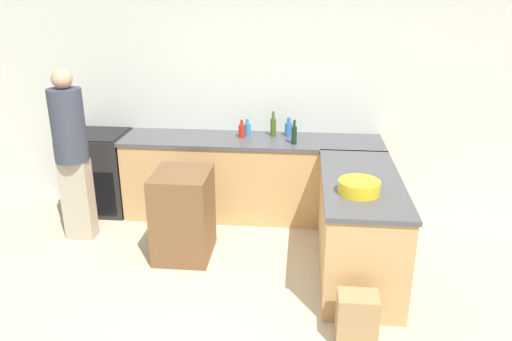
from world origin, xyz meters
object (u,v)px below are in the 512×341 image
(wine_bottle_dark, at_px, (294,134))
(range_oven, at_px, (99,172))
(island_table, at_px, (183,214))
(person_by_range, at_px, (71,149))
(water_bottle_blue, at_px, (289,129))
(olive_oil_bottle, at_px, (273,126))
(hot_sauce_bottle, at_px, (242,130))
(dish_soap_bottle, at_px, (247,129))
(paper_bag, at_px, (357,319))
(mixing_bowl, at_px, (359,187))

(wine_bottle_dark, bearing_deg, range_oven, 176.35)
(range_oven, height_order, island_table, range_oven)
(wine_bottle_dark, height_order, person_by_range, person_by_range)
(island_table, height_order, water_bottle_blue, water_bottle_blue)
(person_by_range, bearing_deg, olive_oil_bottle, 23.33)
(range_oven, xyz_separation_m, hot_sauce_bottle, (1.67, 0.04, 0.53))
(dish_soap_bottle, height_order, paper_bag, dish_soap_bottle)
(wine_bottle_dark, bearing_deg, person_by_range, -165.45)
(olive_oil_bottle, distance_m, hot_sauce_bottle, 0.35)
(range_oven, bearing_deg, wine_bottle_dark, -3.65)
(mixing_bowl, bearing_deg, island_table, 163.69)
(wine_bottle_dark, bearing_deg, olive_oil_bottle, 131.17)
(water_bottle_blue, height_order, wine_bottle_dark, wine_bottle_dark)
(mixing_bowl, relative_size, water_bottle_blue, 1.61)
(mixing_bowl, xyz_separation_m, olive_oil_bottle, (-0.80, 1.57, 0.06))
(olive_oil_bottle, relative_size, person_by_range, 0.16)
(range_oven, relative_size, wine_bottle_dark, 3.55)
(olive_oil_bottle, height_order, paper_bag, olive_oil_bottle)
(hot_sauce_bottle, bearing_deg, person_by_range, -154.93)
(water_bottle_blue, height_order, paper_bag, water_bottle_blue)
(island_table, distance_m, hot_sauce_bottle, 1.24)
(mixing_bowl, height_order, olive_oil_bottle, olive_oil_bottle)
(mixing_bowl, xyz_separation_m, water_bottle_blue, (-0.63, 1.59, 0.03))
(person_by_range, xyz_separation_m, paper_bag, (2.73, -1.42, -0.76))
(mixing_bowl, relative_size, olive_oil_bottle, 1.21)
(range_oven, xyz_separation_m, person_by_range, (0.06, -0.71, 0.51))
(water_bottle_blue, relative_size, olive_oil_bottle, 0.75)
(person_by_range, distance_m, paper_bag, 3.17)
(water_bottle_blue, xyz_separation_m, dish_soap_bottle, (-0.46, -0.01, -0.01))
(mixing_bowl, xyz_separation_m, paper_bag, (-0.03, -0.70, -0.76))
(island_table, relative_size, wine_bottle_dark, 3.30)
(island_table, xyz_separation_m, wine_bottle_dark, (1.03, 0.83, 0.59))
(wine_bottle_dark, bearing_deg, paper_bag, -75.05)
(range_oven, height_order, person_by_range, person_by_range)
(paper_bag, bearing_deg, island_table, 143.37)
(person_by_range, bearing_deg, range_oven, 94.77)
(olive_oil_bottle, bearing_deg, hot_sauce_bottle, -165.51)
(wine_bottle_dark, bearing_deg, hot_sauce_bottle, 162.26)
(island_table, distance_m, paper_bag, 1.96)
(dish_soap_bottle, bearing_deg, hot_sauce_bottle, -116.94)
(island_table, bearing_deg, mixing_bowl, -16.31)
(range_oven, distance_m, water_bottle_blue, 2.26)
(water_bottle_blue, bearing_deg, range_oven, -176.08)
(range_oven, xyz_separation_m, dish_soap_bottle, (1.72, 0.14, 0.53))
(olive_oil_bottle, xyz_separation_m, paper_bag, (0.77, -2.26, -0.82))
(range_oven, distance_m, wine_bottle_dark, 2.33)
(range_oven, relative_size, water_bottle_blue, 4.43)
(island_table, height_order, hot_sauce_bottle, hot_sauce_bottle)
(hot_sauce_bottle, bearing_deg, wine_bottle_dark, -17.74)
(olive_oil_bottle, relative_size, dish_soap_bottle, 1.49)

